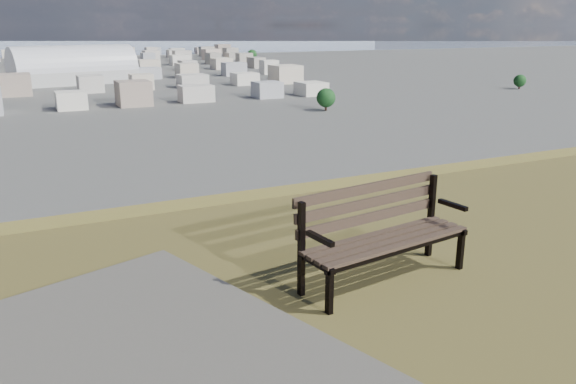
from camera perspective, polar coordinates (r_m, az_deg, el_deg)
park_bench at (r=5.04m, az=9.36°, el=-3.66°), size 1.67×0.74×0.85m
gravel_patch at (r=3.85m, az=-14.34°, el=-18.31°), size 3.42×4.09×0.07m
grass_tufts at (r=3.95m, az=22.15°, el=-16.63°), size 12.49×7.18×0.28m
arena at (r=295.97m, az=-20.91°, el=11.34°), size 59.88×34.71×23.74m
city_blocks at (r=397.67m, az=-25.93°, el=11.55°), size 395.00×361.00×7.00m
bay_water at (r=902.92m, az=-26.35°, el=13.20°), size 2400.00×700.00×0.12m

